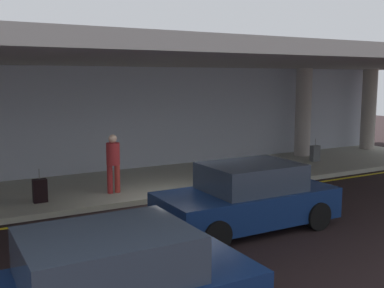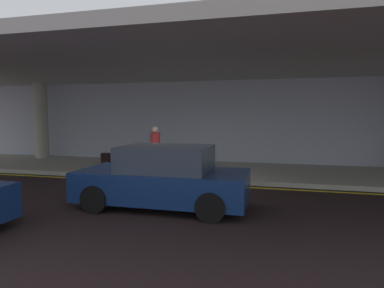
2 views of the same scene
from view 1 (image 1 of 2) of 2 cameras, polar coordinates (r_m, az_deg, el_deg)
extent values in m
plane|color=black|center=(12.09, -0.90, -8.18)|extent=(60.00, 60.00, 0.00)
cube|color=#A2A293|center=(14.79, -6.63, -4.90)|extent=(26.00, 4.20, 0.15)
cube|color=yellow|center=(12.70, -2.44, -7.37)|extent=(26.00, 0.14, 0.01)
cylinder|color=#A89F99|center=(19.92, 13.58, 3.82)|extent=(0.66, 0.66, 3.65)
cylinder|color=#A69C91|center=(22.82, 21.00, 4.03)|extent=(0.66, 0.66, 3.65)
cube|color=#9B9692|center=(13.96, -6.09, 10.37)|extent=(28.00, 13.20, 0.30)
cube|color=#A9B1C1|center=(16.58, -9.73, 2.84)|extent=(26.00, 0.30, 3.80)
cube|color=#2D3847|center=(6.06, -10.44, -13.29)|extent=(2.10, 1.60, 0.60)
cylinder|color=black|center=(7.56, -3.09, -15.90)|extent=(0.64, 0.22, 0.64)
cube|color=navy|center=(10.61, 6.77, -7.49)|extent=(4.10, 1.80, 0.70)
cube|color=#2D3847|center=(10.51, 7.27, -4.00)|extent=(2.10, 1.60, 0.60)
cylinder|color=black|center=(12.11, 9.59, -6.70)|extent=(0.64, 0.22, 0.64)
cylinder|color=black|center=(10.89, 15.25, -8.57)|extent=(0.64, 0.22, 0.64)
cylinder|color=black|center=(10.68, -1.92, -8.61)|extent=(0.64, 0.22, 0.64)
cylinder|color=black|center=(9.28, 3.00, -11.25)|extent=(0.64, 0.22, 0.64)
cylinder|color=maroon|center=(13.31, -10.11, -4.30)|extent=(0.16, 0.16, 0.82)
cylinder|color=#B6342C|center=(13.38, -9.22, -4.21)|extent=(0.16, 0.16, 0.82)
cylinder|color=#A7262A|center=(13.21, -9.74, -1.20)|extent=(0.38, 0.38, 0.62)
sphere|color=beige|center=(13.15, -9.78, 0.65)|extent=(0.24, 0.24, 0.24)
cube|color=black|center=(12.84, -18.28, -5.51)|extent=(0.36, 0.22, 0.62)
cylinder|color=slate|center=(12.74, -18.37, -3.54)|extent=(0.02, 0.02, 0.28)
cube|color=#555A5C|center=(18.80, 14.96, -1.12)|extent=(0.36, 0.22, 0.62)
cylinder|color=slate|center=(18.73, 15.01, 0.24)|extent=(0.02, 0.02, 0.28)
camera|label=2|loc=(8.76, 54.39, -3.01)|focal=30.38mm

